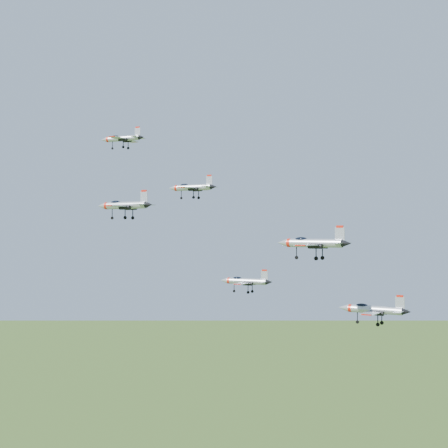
% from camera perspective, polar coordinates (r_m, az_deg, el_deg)
% --- Properties ---
extents(jet_lead, '(11.66, 9.66, 3.12)m').
position_cam_1_polar(jet_lead, '(146.58, -9.34, 7.73)').
color(jet_lead, '#ABB1B8').
extents(jet_left_high, '(11.42, 9.57, 3.06)m').
position_cam_1_polar(jet_left_high, '(127.92, -2.99, 3.37)').
color(jet_left_high, '#ABB1B8').
extents(jet_right_high, '(12.16, 10.20, 3.26)m').
position_cam_1_polar(jet_right_high, '(112.43, -9.15, 1.71)').
color(jet_right_high, '#ABB1B8').
extents(jet_left_low, '(12.02, 10.03, 3.21)m').
position_cam_1_polar(jet_left_low, '(131.32, 1.95, -5.23)').
color(jet_left_low, '#ABB1B8').
extents(jet_right_low, '(13.88, 11.78, 3.76)m').
position_cam_1_polar(jet_right_low, '(108.77, 8.07, -1.72)').
color(jet_right_low, '#ABB1B8').
extents(jet_trail, '(13.10, 11.04, 3.53)m').
position_cam_1_polar(jet_trail, '(114.75, 13.45, -7.60)').
color(jet_trail, '#ABB1B8').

